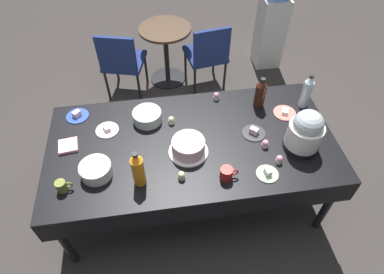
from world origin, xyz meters
TOP-DOWN VIEW (x-y plane):
  - ground at (0.00, 0.00)m, footprint 9.00×9.00m
  - potluck_table at (0.00, 0.00)m, footprint 2.20×1.10m
  - frosted_layer_cake at (-0.04, -0.10)m, footprint 0.29×0.29m
  - slow_cooker at (0.80, -0.17)m, footprint 0.26×0.26m
  - glass_salad_bowl at (-0.32, 0.28)m, footprint 0.23×0.23m
  - ceramic_snack_bowl at (-0.70, -0.21)m, footprint 0.22×0.22m
  - dessert_plate_coral at (0.81, 0.19)m, footprint 0.19×0.19m
  - dessert_plate_cobalt at (-0.89, 0.41)m, footprint 0.18×0.18m
  - dessert_plate_charcoal at (0.49, 0.01)m, footprint 0.18×0.18m
  - dessert_plate_white at (-0.64, 0.21)m, footprint 0.18×0.18m
  - dessert_plate_sage at (0.48, -0.38)m, footprint 0.16×0.16m
  - cupcake_vanilla at (-0.12, -0.33)m, footprint 0.05×0.05m
  - cupcake_lemon at (-0.13, 0.22)m, footprint 0.05×0.05m
  - cupcake_rose at (0.53, -0.13)m, footprint 0.05×0.05m
  - cupcake_cocoa at (0.59, -0.29)m, footprint 0.05×0.05m
  - cupcake_berry at (0.28, 0.45)m, footprint 0.05×0.05m
  - soda_bottle_water at (0.99, 0.27)m, footprint 0.08×0.08m
  - soda_bottle_orange_juice at (-0.41, -0.32)m, footprint 0.08×0.08m
  - soda_bottle_cola at (0.62, 0.32)m, footprint 0.09×0.09m
  - coffee_mug_olive at (-0.92, -0.30)m, footprint 0.11×0.07m
  - coffee_mug_red at (0.19, -0.37)m, footprint 0.13×0.09m
  - paper_napkin_stack at (-0.93, 0.08)m, footprint 0.16×0.16m
  - maroon_chair_left at (-0.57, 1.55)m, footprint 0.54×0.54m
  - maroon_chair_right at (0.41, 1.55)m, footprint 0.51×0.51m
  - round_cafe_table at (-0.05, 1.77)m, footprint 0.60×0.60m
  - water_cooler at (1.29, 1.95)m, footprint 0.32×0.32m

SIDE VIEW (x-z plane):
  - ground at x=0.00m, z-range 0.00..0.00m
  - maroon_chair_left at x=-0.57m, z-range 0.07..0.92m
  - maroon_chair_right at x=0.41m, z-range 0.07..0.92m
  - round_cafe_table at x=-0.05m, z-range 0.14..0.86m
  - water_cooler at x=1.29m, z-range -0.03..1.21m
  - potluck_table at x=0.00m, z-range 0.31..1.06m
  - dessert_plate_coral at x=0.81m, z-range 0.74..0.78m
  - dessert_plate_white at x=-0.64m, z-range 0.74..0.78m
  - paper_napkin_stack at x=-0.93m, z-range 0.75..0.77m
  - dessert_plate_sage at x=0.48m, z-range 0.74..0.79m
  - dessert_plate_cobalt at x=-0.89m, z-range 0.74..0.79m
  - dessert_plate_charcoal at x=0.49m, z-range 0.74..0.79m
  - cupcake_vanilla at x=-0.12m, z-range 0.75..0.82m
  - cupcake_lemon at x=-0.13m, z-range 0.75..0.82m
  - cupcake_rose at x=0.53m, z-range 0.75..0.82m
  - cupcake_cocoa at x=0.59m, z-range 0.75..0.82m
  - cupcake_berry at x=0.28m, z-range 0.75..0.82m
  - coffee_mug_olive at x=-0.92m, z-range 0.75..0.84m
  - glass_salad_bowl at x=-0.32m, z-range 0.75..0.84m
  - ceramic_snack_bowl at x=-0.70m, z-range 0.75..0.85m
  - coffee_mug_red at x=0.19m, z-range 0.75..0.85m
  - frosted_layer_cake at x=-0.04m, z-range 0.75..0.87m
  - soda_bottle_cola at x=0.62m, z-range 0.74..1.02m
  - soda_bottle_orange_juice at x=-0.41m, z-range 0.74..1.05m
  - soda_bottle_water at x=0.99m, z-range 0.74..1.05m
  - slow_cooker at x=0.80m, z-range 0.74..1.09m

